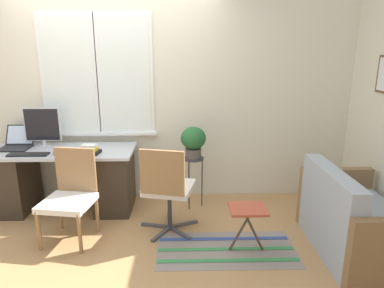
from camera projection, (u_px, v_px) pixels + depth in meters
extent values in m
plane|color=tan|center=(111.00, 222.00, 3.76)|extent=(14.00, 14.00, 0.00)
cube|color=beige|center=(117.00, 90.00, 4.12)|extent=(9.00, 0.06, 2.70)
cube|color=white|center=(69.00, 76.00, 4.03)|extent=(0.67, 0.02, 1.42)
cube|color=white|center=(69.00, 76.00, 4.02)|extent=(0.60, 0.01, 1.35)
cube|color=white|center=(125.00, 76.00, 4.04)|extent=(0.67, 0.02, 1.42)
cube|color=white|center=(125.00, 76.00, 4.03)|extent=(0.60, 0.01, 1.35)
cube|color=white|center=(101.00, 133.00, 4.22)|extent=(1.37, 0.11, 0.04)
cube|color=#B2B7BC|center=(61.00, 151.00, 3.88)|extent=(1.64, 0.67, 0.03)
cube|color=#33281E|center=(14.00, 182.00, 3.96)|extent=(0.40, 0.59, 0.70)
cube|color=#33281E|center=(114.00, 181.00, 3.99)|extent=(0.40, 0.59, 0.70)
cube|color=black|center=(15.00, 149.00, 3.89)|extent=(0.32, 0.25, 0.02)
cube|color=black|center=(20.00, 135.00, 4.03)|extent=(0.32, 0.12, 0.22)
cube|color=silver|center=(20.00, 135.00, 4.03)|extent=(0.29, 0.10, 0.19)
cylinder|color=silver|center=(45.00, 146.00, 4.02)|extent=(0.15, 0.15, 0.02)
cylinder|color=silver|center=(44.00, 142.00, 4.01)|extent=(0.04, 0.04, 0.06)
cube|color=silver|center=(42.00, 124.00, 3.96)|extent=(0.41, 0.02, 0.39)
cube|color=black|center=(42.00, 125.00, 3.94)|extent=(0.39, 0.01, 0.37)
cube|color=black|center=(28.00, 154.00, 3.67)|extent=(0.42, 0.13, 0.02)
ellipsoid|color=slate|center=(55.00, 153.00, 3.70)|extent=(0.04, 0.07, 0.03)
cube|color=black|center=(90.00, 152.00, 3.72)|extent=(0.22, 0.20, 0.04)
cube|color=yellow|center=(90.00, 149.00, 3.71)|extent=(0.15, 0.14, 0.03)
cube|color=white|center=(89.00, 146.00, 3.71)|extent=(0.16, 0.12, 0.04)
cylinder|color=olive|center=(38.00, 231.00, 3.17)|extent=(0.04, 0.04, 0.40)
cylinder|color=olive|center=(80.00, 234.00, 3.12)|extent=(0.04, 0.04, 0.40)
cylinder|color=olive|center=(60.00, 211.00, 3.56)|extent=(0.04, 0.04, 0.40)
cylinder|color=olive|center=(97.00, 214.00, 3.51)|extent=(0.04, 0.04, 0.40)
cube|color=silver|center=(67.00, 203.00, 3.29)|extent=(0.52, 0.50, 0.06)
cube|color=olive|center=(76.00, 170.00, 3.44)|extent=(0.41, 0.10, 0.46)
cube|color=#47474C|center=(156.00, 226.00, 3.64)|extent=(0.32, 0.11, 0.03)
cube|color=#47474C|center=(161.00, 234.00, 3.48)|extent=(0.20, 0.29, 0.03)
cube|color=#47474C|center=(180.00, 233.00, 3.50)|extent=(0.23, 0.26, 0.03)
cube|color=#47474C|center=(184.00, 224.00, 3.67)|extent=(0.31, 0.16, 0.03)
cube|color=#47474C|center=(169.00, 220.00, 3.76)|extent=(0.06, 0.32, 0.03)
cylinder|color=#333338|center=(170.00, 208.00, 3.55)|extent=(0.04, 0.04, 0.40)
cube|color=silver|center=(169.00, 188.00, 3.49)|extent=(0.56, 0.54, 0.06)
cube|color=olive|center=(162.00, 173.00, 3.20)|extent=(0.43, 0.13, 0.44)
cube|color=#9EA8B2|center=(358.00, 232.00, 3.16)|extent=(0.75, 1.02, 0.41)
cube|color=#9EA8B2|center=(331.00, 192.00, 3.04)|extent=(0.16, 1.02, 0.39)
cube|color=olive|center=(334.00, 196.00, 3.66)|extent=(0.75, 0.09, 0.62)
cylinder|color=#333338|center=(193.00, 158.00, 3.98)|extent=(0.24, 0.24, 0.02)
cylinder|color=#333338|center=(202.00, 183.00, 4.07)|extent=(0.01, 0.01, 0.59)
cylinder|color=#333338|center=(189.00, 180.00, 4.15)|extent=(0.01, 0.01, 0.59)
cylinder|color=#333338|center=(189.00, 186.00, 3.98)|extent=(0.01, 0.01, 0.59)
cylinder|color=#514C47|center=(193.00, 153.00, 3.96)|extent=(0.18, 0.18, 0.11)
ellipsoid|color=#235B2D|center=(193.00, 138.00, 3.92)|extent=(0.29, 0.29, 0.26)
cube|color=gray|center=(226.00, 249.00, 3.23)|extent=(1.30, 0.64, 0.01)
cube|color=#388E4C|center=(228.00, 260.00, 3.06)|extent=(1.28, 0.05, 0.00)
cube|color=#388E4C|center=(226.00, 249.00, 3.23)|extent=(1.28, 0.05, 0.00)
cube|color=#334C99|center=(224.00, 239.00, 3.41)|extent=(1.28, 0.05, 0.00)
cube|color=#B24C33|center=(248.00, 209.00, 3.11)|extent=(0.33, 0.28, 0.02)
cylinder|color=#4C3D2D|center=(241.00, 231.00, 3.17)|extent=(0.22, 0.02, 0.42)
cylinder|color=#4C3D2D|center=(253.00, 230.00, 3.17)|extent=(0.22, 0.02, 0.42)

